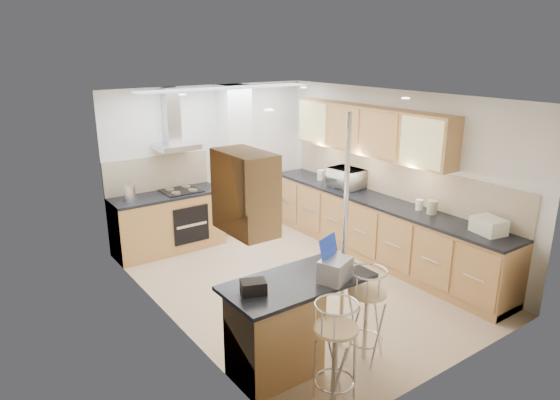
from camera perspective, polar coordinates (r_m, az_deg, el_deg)
ground at (r=6.92m, az=2.03°, el=-9.35°), size 4.80×4.80×0.00m
room_shell at (r=6.86m, az=2.41°, el=4.13°), size 3.64×4.84×2.51m
right_counter at (r=7.67m, az=11.01°, el=-3.19°), size 0.63×4.40×0.92m
back_counter at (r=8.00m, az=-12.66°, el=-2.45°), size 1.70×0.63×0.92m
peninsula at (r=5.08m, az=1.95°, el=-13.81°), size 1.47×0.72×0.94m
microwave at (r=8.04m, az=7.63°, el=2.50°), size 0.43×0.59×0.31m
laptop at (r=4.83m, az=6.31°, el=-7.94°), size 0.38×0.34×0.22m
bag at (r=4.59m, az=-3.06°, el=-9.92°), size 0.27×0.24×0.12m
bar_stool_near at (r=4.61m, az=6.31°, el=-17.08°), size 0.47×0.47×1.01m
bar_stool_end at (r=5.22m, az=9.80°, el=-12.83°), size 0.58×0.58×1.00m
jar_a at (r=8.46m, az=4.70°, el=2.86°), size 0.14×0.14×0.17m
jar_b at (r=8.05m, az=6.32°, el=1.99°), size 0.12×0.12×0.15m
jar_c at (r=7.03m, az=17.00°, el=-0.80°), size 0.18×0.18×0.18m
jar_d at (r=7.15m, az=15.64°, el=-0.52°), size 0.13×0.13×0.15m
bread_bin at (r=6.54m, az=22.75°, el=-2.72°), size 0.35×0.41×0.19m
kettle at (r=7.63m, az=-16.80°, el=0.80°), size 0.16×0.16×0.23m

